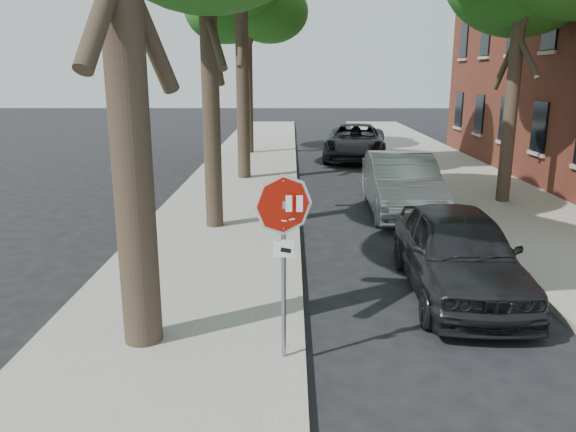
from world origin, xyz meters
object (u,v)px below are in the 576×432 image
stop_sign (284,232)px  car_a (458,252)px  tree_far (247,3)px  car_d (355,142)px  car_b (401,184)px

stop_sign → car_a: size_ratio=0.55×
stop_sign → tree_far: 21.88m
stop_sign → tree_far: size_ratio=0.28×
tree_far → car_a: tree_far is taller
stop_sign → car_a: bearing=40.3°
stop_sign → car_d: bearing=80.9°
stop_sign → car_b: size_ratio=0.50×
stop_sign → tree_far: bearing=95.5°
car_a → car_d: (-0.04, 16.76, 0.03)m
stop_sign → car_b: bearing=69.6°
car_a → car_b: (0.13, 6.20, 0.06)m
car_b → stop_sign: bearing=-108.9°
tree_far → stop_sign: bearing=-84.5°
stop_sign → car_b: (3.30, 8.89, -1.09)m
car_b → car_d: size_ratio=0.87×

